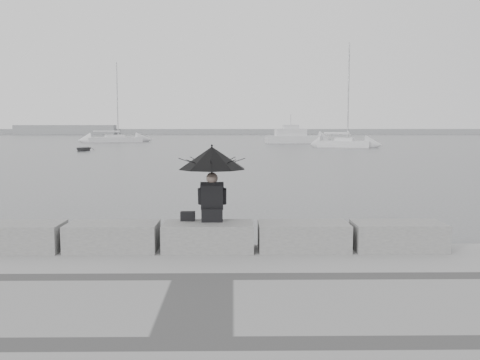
{
  "coord_description": "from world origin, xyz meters",
  "views": [
    {
      "loc": [
        0.44,
        -9.83,
        2.73
      ],
      "look_at": [
        0.61,
        3.0,
        1.41
      ],
      "focal_mm": 40.0,
      "sensor_mm": 36.0,
      "label": 1
    }
  ],
  "objects_px": {
    "dinghy": "(83,149)",
    "seated_person": "(212,165)",
    "sailboat_right": "(344,143)",
    "motor_cruiser": "(296,137)",
    "sailboat_left": "(115,139)"
  },
  "relations": [
    {
      "from": "seated_person",
      "to": "sailboat_left",
      "type": "xyz_separation_m",
      "value": [
        -18.8,
        77.59,
        -1.5
      ]
    },
    {
      "from": "sailboat_left",
      "to": "dinghy",
      "type": "relative_size",
      "value": 4.44
    },
    {
      "from": "motor_cruiser",
      "to": "sailboat_left",
      "type": "bearing_deg",
      "value": 163.71
    },
    {
      "from": "seated_person",
      "to": "sailboat_left",
      "type": "distance_m",
      "value": 79.85
    },
    {
      "from": "dinghy",
      "to": "sailboat_left",
      "type": "bearing_deg",
      "value": 102.85
    },
    {
      "from": "sailboat_right",
      "to": "dinghy",
      "type": "distance_m",
      "value": 31.25
    },
    {
      "from": "motor_cruiser",
      "to": "dinghy",
      "type": "xyz_separation_m",
      "value": [
        -25.9,
        -25.02,
        -0.65
      ]
    },
    {
      "from": "sailboat_left",
      "to": "motor_cruiser",
      "type": "bearing_deg",
      "value": -29.58
    },
    {
      "from": "motor_cruiser",
      "to": "dinghy",
      "type": "height_order",
      "value": "motor_cruiser"
    },
    {
      "from": "dinghy",
      "to": "sailboat_right",
      "type": "bearing_deg",
      "value": 23.53
    },
    {
      "from": "sailboat_right",
      "to": "motor_cruiser",
      "type": "relative_size",
      "value": 1.35
    },
    {
      "from": "sailboat_right",
      "to": "dinghy",
      "type": "height_order",
      "value": "sailboat_right"
    },
    {
      "from": "seated_person",
      "to": "sailboat_right",
      "type": "bearing_deg",
      "value": 75.05
    },
    {
      "from": "dinghy",
      "to": "seated_person",
      "type": "bearing_deg",
      "value": -64.9
    },
    {
      "from": "seated_person",
      "to": "sailboat_left",
      "type": "height_order",
      "value": "sailboat_left"
    }
  ]
}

